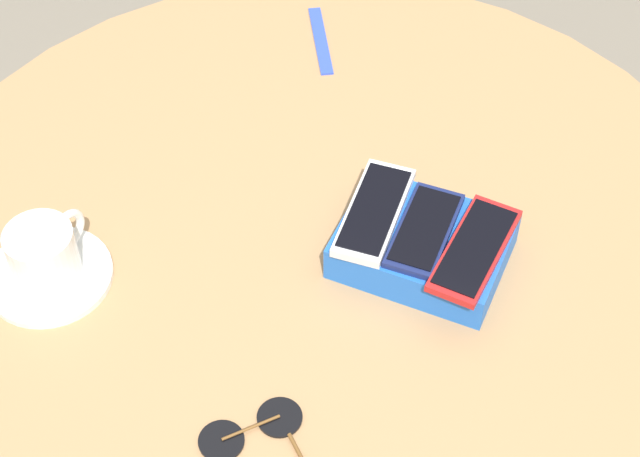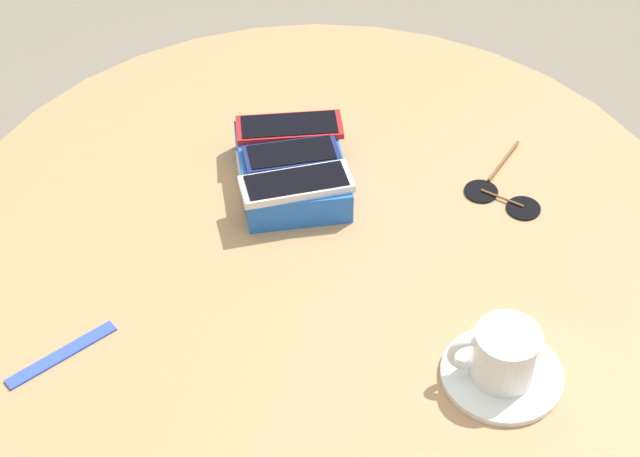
{
  "view_description": "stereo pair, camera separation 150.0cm",
  "coord_description": "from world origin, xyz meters",
  "px_view_note": "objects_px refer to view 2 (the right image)",
  "views": [
    {
      "loc": [
        -0.27,
        0.71,
        1.61
      ],
      "look_at": [
        0.0,
        0.0,
        0.74
      ],
      "focal_mm": 60.0,
      "sensor_mm": 36.0,
      "label": 1
    },
    {
      "loc": [
        0.92,
        -0.2,
        1.66
      ],
      "look_at": [
        0.0,
        0.0,
        0.74
      ],
      "focal_mm": 60.0,
      "sensor_mm": 36.0,
      "label": 2
    }
  ],
  "objects_px": {
    "phone_red": "(289,127)",
    "coffee_cup": "(504,353)",
    "saucer": "(502,375)",
    "lanyard_strap": "(62,355)",
    "phone_navy": "(292,155)",
    "phone_white": "(296,184)",
    "round_table": "(320,302)",
    "sunglasses": "(502,195)",
    "phone_box": "(292,170)"
  },
  "relations": [
    {
      "from": "phone_red",
      "to": "sunglasses",
      "type": "bearing_deg",
      "value": 61.15
    },
    {
      "from": "round_table",
      "to": "phone_red",
      "type": "distance_m",
      "value": 0.23
    },
    {
      "from": "phone_red",
      "to": "sunglasses",
      "type": "height_order",
      "value": "phone_red"
    },
    {
      "from": "coffee_cup",
      "to": "sunglasses",
      "type": "distance_m",
      "value": 0.3
    },
    {
      "from": "phone_navy",
      "to": "sunglasses",
      "type": "bearing_deg",
      "value": 72.36
    },
    {
      "from": "phone_white",
      "to": "phone_box",
      "type": "bearing_deg",
      "value": 175.49
    },
    {
      "from": "sunglasses",
      "to": "saucer",
      "type": "bearing_deg",
      "value": -19.31
    },
    {
      "from": "lanyard_strap",
      "to": "phone_navy",
      "type": "bearing_deg",
      "value": 126.81
    },
    {
      "from": "phone_red",
      "to": "coffee_cup",
      "type": "distance_m",
      "value": 0.45
    },
    {
      "from": "round_table",
      "to": "phone_red",
      "type": "xyz_separation_m",
      "value": [
        -0.17,
        -0.01,
        0.16
      ]
    },
    {
      "from": "saucer",
      "to": "sunglasses",
      "type": "xyz_separation_m",
      "value": [
        -0.28,
        0.1,
        -0.0
      ]
    },
    {
      "from": "phone_navy",
      "to": "lanyard_strap",
      "type": "height_order",
      "value": "phone_navy"
    },
    {
      "from": "phone_navy",
      "to": "coffee_cup",
      "type": "bearing_deg",
      "value": 23.91
    },
    {
      "from": "lanyard_strap",
      "to": "phone_box",
      "type": "bearing_deg",
      "value": 126.88
    },
    {
      "from": "phone_navy",
      "to": "sunglasses",
      "type": "relative_size",
      "value": 0.83
    },
    {
      "from": "phone_navy",
      "to": "coffee_cup",
      "type": "distance_m",
      "value": 0.4
    },
    {
      "from": "phone_red",
      "to": "lanyard_strap",
      "type": "relative_size",
      "value": 1.07
    },
    {
      "from": "round_table",
      "to": "sunglasses",
      "type": "height_order",
      "value": "sunglasses"
    },
    {
      "from": "round_table",
      "to": "phone_white",
      "type": "relative_size",
      "value": 6.84
    },
    {
      "from": "phone_navy",
      "to": "coffee_cup",
      "type": "relative_size",
      "value": 1.23
    },
    {
      "from": "round_table",
      "to": "lanyard_strap",
      "type": "relative_size",
      "value": 7.13
    },
    {
      "from": "phone_white",
      "to": "coffee_cup",
      "type": "bearing_deg",
      "value": 28.52
    },
    {
      "from": "saucer",
      "to": "lanyard_strap",
      "type": "relative_size",
      "value": 1.0
    },
    {
      "from": "round_table",
      "to": "saucer",
      "type": "distance_m",
      "value": 0.32
    },
    {
      "from": "phone_red",
      "to": "phone_navy",
      "type": "bearing_deg",
      "value": -8.02
    },
    {
      "from": "saucer",
      "to": "phone_red",
      "type": "bearing_deg",
      "value": -159.71
    },
    {
      "from": "saucer",
      "to": "lanyard_strap",
      "type": "height_order",
      "value": "saucer"
    },
    {
      "from": "lanyard_strap",
      "to": "saucer",
      "type": "bearing_deg",
      "value": 74.32
    },
    {
      "from": "phone_white",
      "to": "phone_red",
      "type": "bearing_deg",
      "value": 173.45
    },
    {
      "from": "round_table",
      "to": "phone_white",
      "type": "bearing_deg",
      "value": -161.52
    },
    {
      "from": "phone_white",
      "to": "phone_navy",
      "type": "bearing_deg",
      "value": 174.9
    },
    {
      "from": "phone_box",
      "to": "phone_navy",
      "type": "height_order",
      "value": "phone_navy"
    },
    {
      "from": "phone_box",
      "to": "coffee_cup",
      "type": "bearing_deg",
      "value": 23.98
    },
    {
      "from": "phone_box",
      "to": "sunglasses",
      "type": "bearing_deg",
      "value": 72.37
    },
    {
      "from": "round_table",
      "to": "lanyard_strap",
      "type": "bearing_deg",
      "value": -69.71
    },
    {
      "from": "phone_white",
      "to": "coffee_cup",
      "type": "relative_size",
      "value": 1.42
    },
    {
      "from": "phone_red",
      "to": "lanyard_strap",
      "type": "distance_m",
      "value": 0.43
    },
    {
      "from": "sunglasses",
      "to": "coffee_cup",
      "type": "bearing_deg",
      "value": -19.75
    },
    {
      "from": "saucer",
      "to": "phone_navy",
      "type": "bearing_deg",
      "value": -155.82
    },
    {
      "from": "coffee_cup",
      "to": "sunglasses",
      "type": "bearing_deg",
      "value": 160.25
    },
    {
      "from": "phone_white",
      "to": "coffee_cup",
      "type": "height_order",
      "value": "coffee_cup"
    },
    {
      "from": "phone_box",
      "to": "saucer",
      "type": "height_order",
      "value": "phone_box"
    },
    {
      "from": "saucer",
      "to": "coffee_cup",
      "type": "bearing_deg",
      "value": -101.43
    },
    {
      "from": "phone_navy",
      "to": "phone_white",
      "type": "relative_size",
      "value": 0.87
    },
    {
      "from": "phone_navy",
      "to": "coffee_cup",
      "type": "height_order",
      "value": "coffee_cup"
    },
    {
      "from": "round_table",
      "to": "saucer",
      "type": "xyz_separation_m",
      "value": [
        0.25,
        0.15,
        0.12
      ]
    },
    {
      "from": "round_table",
      "to": "coffee_cup",
      "type": "relative_size",
      "value": 9.69
    },
    {
      "from": "phone_red",
      "to": "sunglasses",
      "type": "xyz_separation_m",
      "value": [
        0.14,
        0.25,
        -0.05
      ]
    },
    {
      "from": "lanyard_strap",
      "to": "round_table",
      "type": "bearing_deg",
      "value": 110.29
    },
    {
      "from": "phone_navy",
      "to": "saucer",
      "type": "bearing_deg",
      "value": 24.18
    }
  ]
}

